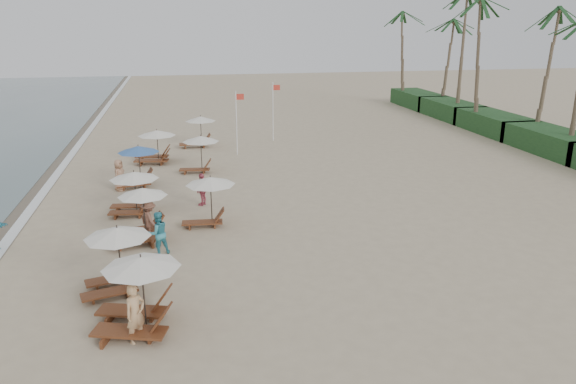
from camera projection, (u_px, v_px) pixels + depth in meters
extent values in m
plane|color=tan|center=(288.00, 263.00, 21.07)|extent=(160.00, 160.00, 0.00)
cube|color=#6B5E4C|center=(9.00, 203.00, 28.04)|extent=(3.20, 140.00, 0.01)
cube|color=white|center=(36.00, 201.00, 28.29)|extent=(0.50, 140.00, 0.02)
cube|color=#193D1C|center=(553.00, 142.00, 38.62)|extent=(3.20, 8.00, 1.60)
cube|color=#193D1C|center=(494.00, 123.00, 45.64)|extent=(3.20, 8.00, 1.60)
cube|color=#193D1C|center=(451.00, 110.00, 52.65)|extent=(3.20, 8.00, 1.60)
cube|color=#193D1C|center=(418.00, 99.00, 59.67)|extent=(3.20, 8.00, 1.60)
cylinder|color=brown|center=(541.00, 77.00, 40.85)|extent=(0.36, 0.36, 9.80)
cylinder|color=brown|center=(482.00, 67.00, 45.25)|extent=(0.36, 0.36, 10.60)
cylinder|color=brown|center=(462.00, 58.00, 50.17)|extent=(0.36, 0.36, 11.40)
cylinder|color=brown|center=(443.00, 67.00, 55.57)|extent=(0.36, 0.36, 9.00)
cylinder|color=brown|center=(406.00, 60.00, 59.97)|extent=(0.36, 0.36, 9.80)
cylinder|color=black|center=(144.00, 294.00, 16.30)|extent=(0.05, 0.05, 2.25)
cone|color=silver|center=(141.00, 262.00, 15.99)|extent=(2.32, 2.32, 0.35)
cylinder|color=black|center=(120.00, 261.00, 18.58)|extent=(0.05, 0.05, 2.25)
cone|color=silver|center=(117.00, 232.00, 18.28)|extent=(2.22, 2.22, 0.35)
cylinder|color=black|center=(144.00, 216.00, 22.90)|extent=(0.05, 0.05, 2.26)
cone|color=silver|center=(142.00, 192.00, 22.59)|extent=(2.04, 2.04, 0.35)
cylinder|color=black|center=(136.00, 194.00, 26.28)|extent=(0.05, 0.05, 2.00)
cone|color=silver|center=(134.00, 175.00, 26.01)|extent=(2.31, 2.31, 0.35)
cylinder|color=black|center=(140.00, 167.00, 30.69)|extent=(0.05, 0.05, 2.22)
cone|color=#3864A6|center=(138.00, 149.00, 30.39)|extent=(2.29, 2.29, 0.35)
cylinder|color=black|center=(158.00, 147.00, 35.93)|extent=(0.05, 0.05, 2.06)
cone|color=silver|center=(157.00, 133.00, 35.65)|extent=(2.44, 2.44, 0.35)
cylinder|color=black|center=(211.00, 202.00, 24.87)|extent=(0.05, 0.05, 2.15)
cone|color=silver|center=(210.00, 181.00, 24.59)|extent=(2.24, 2.24, 0.35)
cylinder|color=black|center=(201.00, 154.00, 33.71)|extent=(0.05, 0.05, 2.15)
cone|color=silver|center=(201.00, 139.00, 33.42)|extent=(2.24, 2.24, 0.35)
cylinder|color=black|center=(201.00, 132.00, 40.63)|extent=(0.05, 0.05, 2.15)
cone|color=silver|center=(200.00, 119.00, 40.34)|extent=(2.24, 2.24, 0.35)
imported|color=tan|center=(135.00, 314.00, 15.69)|extent=(0.77, 0.74, 1.77)
imported|color=teal|center=(158.00, 233.00, 21.67)|extent=(1.05, 0.94, 1.77)
imported|color=brown|center=(149.00, 220.00, 23.17)|extent=(1.13, 1.27, 1.70)
imported|color=#B24759|center=(202.00, 189.00, 27.53)|extent=(0.87, 1.04, 1.66)
imported|color=#A7795B|center=(119.00, 175.00, 29.94)|extent=(0.84, 1.00, 1.74)
cylinder|color=silver|center=(236.00, 123.00, 37.73)|extent=(0.08, 0.08, 4.40)
cube|color=red|center=(240.00, 97.00, 37.25)|extent=(0.55, 0.02, 0.40)
cylinder|color=silver|center=(273.00, 112.00, 42.14)|extent=(0.08, 0.08, 4.49)
cube|color=red|center=(276.00, 88.00, 41.65)|extent=(0.55, 0.02, 0.40)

